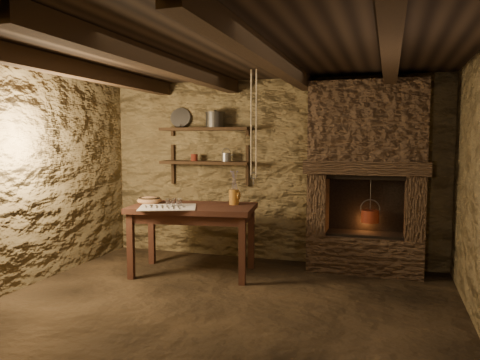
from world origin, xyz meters
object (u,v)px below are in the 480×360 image
(work_table, at_px, (193,237))
(iron_stockpot, at_px, (215,120))
(wooden_bowl, at_px, (149,201))
(red_pot, at_px, (370,215))
(stoneware_jug, at_px, (234,190))

(work_table, xyz_separation_m, iron_stockpot, (-0.01, 0.78, 1.42))
(wooden_bowl, bearing_deg, work_table, 1.28)
(iron_stockpot, relative_size, red_pot, 0.46)
(stoneware_jug, relative_size, wooden_bowl, 1.39)
(wooden_bowl, bearing_deg, stoneware_jug, 12.82)
(work_table, bearing_deg, wooden_bowl, 173.37)
(wooden_bowl, bearing_deg, red_pot, 14.52)
(iron_stockpot, bearing_deg, work_table, -89.24)
(stoneware_jug, relative_size, red_pot, 0.77)
(work_table, height_order, red_pot, red_pot)
(stoneware_jug, distance_m, red_pot, 1.66)
(work_table, xyz_separation_m, red_pot, (2.02, 0.66, 0.26))
(work_table, height_order, stoneware_jug, stoneware_jug)
(wooden_bowl, distance_m, iron_stockpot, 1.39)
(wooden_bowl, xyz_separation_m, iron_stockpot, (0.57, 0.79, 1.00))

